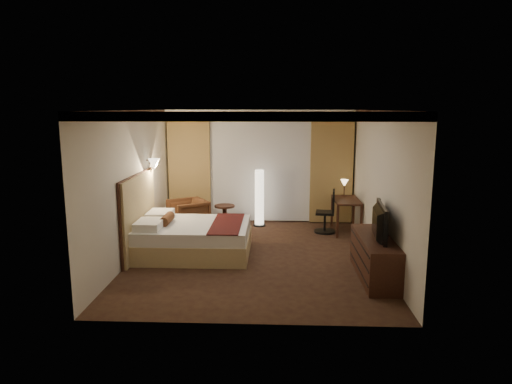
{
  "coord_description": "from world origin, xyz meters",
  "views": [
    {
      "loc": [
        0.37,
        -8.2,
        2.74
      ],
      "look_at": [
        0.0,
        0.4,
        1.15
      ],
      "focal_mm": 32.0,
      "sensor_mm": 36.0,
      "label": 1
    }
  ],
  "objects_px": {
    "floor_lamp": "(259,198)",
    "armchair": "(188,214)",
    "bed": "(195,238)",
    "desk": "(346,216)",
    "television": "(374,218)",
    "office_chair": "(325,211)",
    "dresser": "(374,257)",
    "side_table": "(225,216)"
  },
  "relations": [
    {
      "from": "armchair",
      "to": "desk",
      "type": "distance_m",
      "value": 3.54
    },
    {
      "from": "bed",
      "to": "dresser",
      "type": "distance_m",
      "value": 3.33
    },
    {
      "from": "bed",
      "to": "desk",
      "type": "relative_size",
      "value": 1.92
    },
    {
      "from": "side_table",
      "to": "dresser",
      "type": "bearing_deg",
      "value": -47.73
    },
    {
      "from": "office_chair",
      "to": "dresser",
      "type": "relative_size",
      "value": 0.56
    },
    {
      "from": "armchair",
      "to": "floor_lamp",
      "type": "height_order",
      "value": "floor_lamp"
    },
    {
      "from": "desk",
      "to": "bed",
      "type": "bearing_deg",
      "value": -151.4
    },
    {
      "from": "floor_lamp",
      "to": "desk",
      "type": "bearing_deg",
      "value": -13.72
    },
    {
      "from": "side_table",
      "to": "floor_lamp",
      "type": "bearing_deg",
      "value": 11.24
    },
    {
      "from": "floor_lamp",
      "to": "television",
      "type": "relative_size",
      "value": 1.23
    },
    {
      "from": "armchair",
      "to": "floor_lamp",
      "type": "distance_m",
      "value": 1.7
    },
    {
      "from": "armchair",
      "to": "dresser",
      "type": "xyz_separation_m",
      "value": [
        3.59,
        -2.69,
        -0.06
      ]
    },
    {
      "from": "bed",
      "to": "desk",
      "type": "bearing_deg",
      "value": 28.6
    },
    {
      "from": "armchair",
      "to": "side_table",
      "type": "relative_size",
      "value": 1.53
    },
    {
      "from": "office_chair",
      "to": "floor_lamp",
      "type": "bearing_deg",
      "value": 168.32
    },
    {
      "from": "side_table",
      "to": "dresser",
      "type": "xyz_separation_m",
      "value": [
        2.8,
        -3.08,
        0.08
      ]
    },
    {
      "from": "television",
      "to": "bed",
      "type": "bearing_deg",
      "value": 76.83
    },
    {
      "from": "dresser",
      "to": "television",
      "type": "xyz_separation_m",
      "value": [
        -0.03,
        0.0,
        0.65
      ]
    },
    {
      "from": "desk",
      "to": "television",
      "type": "bearing_deg",
      "value": -89.59
    },
    {
      "from": "dresser",
      "to": "television",
      "type": "height_order",
      "value": "television"
    },
    {
      "from": "bed",
      "to": "dresser",
      "type": "height_order",
      "value": "dresser"
    },
    {
      "from": "armchair",
      "to": "side_table",
      "type": "distance_m",
      "value": 0.89
    },
    {
      "from": "desk",
      "to": "television",
      "type": "distance_m",
      "value": 2.83
    },
    {
      "from": "dresser",
      "to": "television",
      "type": "relative_size",
      "value": 1.6
    },
    {
      "from": "bed",
      "to": "office_chair",
      "type": "relative_size",
      "value": 2.13
    },
    {
      "from": "television",
      "to": "side_table",
      "type": "bearing_deg",
      "value": 47.77
    },
    {
      "from": "floor_lamp",
      "to": "dresser",
      "type": "height_order",
      "value": "floor_lamp"
    },
    {
      "from": "armchair",
      "to": "dresser",
      "type": "distance_m",
      "value": 4.48
    },
    {
      "from": "dresser",
      "to": "armchair",
      "type": "bearing_deg",
      "value": 143.12
    },
    {
      "from": "desk",
      "to": "television",
      "type": "relative_size",
      "value": 0.99
    },
    {
      "from": "floor_lamp",
      "to": "armchair",
      "type": "bearing_deg",
      "value": -160.8
    },
    {
      "from": "side_table",
      "to": "floor_lamp",
      "type": "distance_m",
      "value": 0.91
    },
    {
      "from": "office_chair",
      "to": "bed",
      "type": "bearing_deg",
      "value": -140.11
    },
    {
      "from": "side_table",
      "to": "floor_lamp",
      "type": "height_order",
      "value": "floor_lamp"
    },
    {
      "from": "office_chair",
      "to": "television",
      "type": "relative_size",
      "value": 0.89
    },
    {
      "from": "dresser",
      "to": "television",
      "type": "bearing_deg",
      "value": 180.0
    },
    {
      "from": "floor_lamp",
      "to": "dresser",
      "type": "relative_size",
      "value": 0.77
    },
    {
      "from": "desk",
      "to": "office_chair",
      "type": "height_order",
      "value": "office_chair"
    },
    {
      "from": "bed",
      "to": "armchair",
      "type": "xyz_separation_m",
      "value": [
        -0.43,
        1.62,
        0.1
      ]
    },
    {
      "from": "bed",
      "to": "office_chair",
      "type": "height_order",
      "value": "office_chair"
    },
    {
      "from": "armchair",
      "to": "side_table",
      "type": "bearing_deg",
      "value": 84.51
    },
    {
      "from": "office_chair",
      "to": "television",
      "type": "height_order",
      "value": "television"
    }
  ]
}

